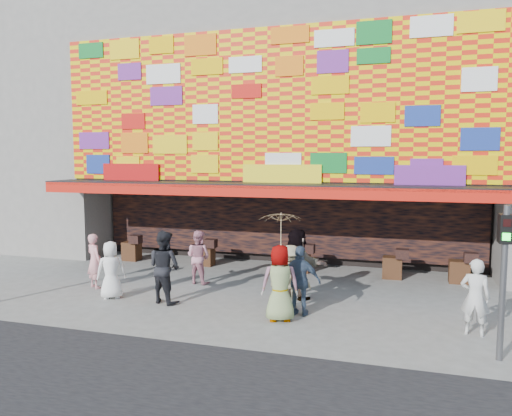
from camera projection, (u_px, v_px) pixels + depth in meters
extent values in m
plane|color=slate|center=(225.00, 309.00, 12.85)|extent=(90.00, 90.00, 0.00)
cube|color=gray|center=(295.00, 91.00, 19.78)|extent=(15.00, 8.00, 7.00)
cube|color=black|center=(299.00, 213.00, 21.25)|extent=(15.00, 6.00, 3.00)
cube|color=gray|center=(96.00, 218.00, 19.59)|extent=(0.40, 2.00, 3.00)
cube|color=gray|center=(505.00, 235.00, 15.31)|extent=(0.40, 2.00, 3.00)
cube|color=black|center=(263.00, 185.00, 15.77)|extent=(15.20, 1.60, 0.12)
cube|color=red|center=(255.00, 192.00, 15.05)|extent=(15.20, 0.04, 0.35)
cube|color=#EBC700|center=(268.00, 105.00, 16.04)|extent=(14.80, 0.08, 4.90)
cube|color=black|center=(281.00, 221.00, 18.25)|extent=(14.00, 0.25, 2.50)
cube|color=gray|center=(27.00, 112.00, 23.64)|extent=(11.00, 8.00, 12.00)
cylinder|color=#59595B|center=(503.00, 284.00, 9.46)|extent=(0.12, 0.12, 3.00)
cube|color=black|center=(506.00, 229.00, 9.35)|extent=(0.22, 0.18, 0.55)
cube|color=black|center=(507.00, 223.00, 9.24)|extent=(0.14, 0.02, 0.14)
cube|color=#19E533|center=(506.00, 237.00, 9.27)|extent=(0.14, 0.02, 0.14)
imported|color=white|center=(111.00, 270.00, 13.71)|extent=(0.93, 0.86, 1.60)
imported|color=pink|center=(94.00, 261.00, 14.82)|extent=(0.71, 0.62, 1.63)
imported|color=black|center=(164.00, 267.00, 13.32)|extent=(1.12, 0.99, 1.95)
imported|color=gray|center=(290.00, 277.00, 12.83)|extent=(1.08, 0.63, 1.64)
imported|color=#35465D|center=(300.00, 281.00, 12.24)|extent=(1.04, 0.49, 1.73)
imported|color=gray|center=(297.00, 263.00, 13.71)|extent=(1.85, 1.41, 1.95)
imported|color=gray|center=(280.00, 283.00, 11.81)|extent=(1.04, 0.85, 1.84)
imported|color=silver|center=(475.00, 297.00, 10.88)|extent=(0.67, 0.49, 1.70)
imported|color=#C37E90|center=(198.00, 257.00, 15.35)|extent=(0.91, 0.77, 1.65)
imported|color=beige|center=(280.00, 231.00, 11.68)|extent=(1.33, 1.34, 0.92)
cylinder|color=#4C3326|center=(280.00, 269.00, 11.78)|extent=(0.02, 0.02, 1.00)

